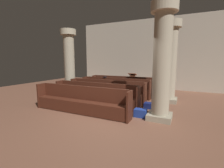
{
  "coord_description": "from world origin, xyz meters",
  "views": [
    {
      "loc": [
        2.16,
        -4.49,
        1.83
      ],
      "look_at": [
        -0.95,
        2.1,
        0.75
      ],
      "focal_mm": 25.17,
      "sensor_mm": 36.0,
      "label": 1
    }
  ],
  "objects_px": {
    "pew_row_2": "(106,90)",
    "pillar_aisle_side": "(170,61)",
    "pillar_far_side": "(69,61)",
    "hymn_book": "(105,77)",
    "pew_row_3": "(95,94)",
    "pillar_aisle_rear": "(162,61)",
    "kneeler_box_blue": "(140,113)",
    "pew_row_1": "(115,87)",
    "lectern": "(132,83)",
    "kneeler_box_navy": "(149,106)",
    "pew_row_0": "(122,84)",
    "pew_row_4": "(80,99)"
  },
  "relations": [
    {
      "from": "pew_row_4",
      "to": "hymn_book",
      "type": "height_order",
      "value": "hymn_book"
    },
    {
      "from": "pillar_aisle_rear",
      "to": "kneeler_box_navy",
      "type": "distance_m",
      "value": 2.07
    },
    {
      "from": "pew_row_0",
      "to": "pillar_far_side",
      "type": "relative_size",
      "value": 1.06
    },
    {
      "from": "pew_row_2",
      "to": "pew_row_3",
      "type": "bearing_deg",
      "value": -90.0
    },
    {
      "from": "kneeler_box_navy",
      "to": "pew_row_0",
      "type": "bearing_deg",
      "value": 130.72
    },
    {
      "from": "pillar_far_side",
      "to": "hymn_book",
      "type": "xyz_separation_m",
      "value": [
        1.92,
        0.6,
        -0.87
      ]
    },
    {
      "from": "lectern",
      "to": "kneeler_box_navy",
      "type": "xyz_separation_m",
      "value": [
        1.73,
        -3.3,
        -0.34
      ]
    },
    {
      "from": "hymn_book",
      "to": "pew_row_0",
      "type": "bearing_deg",
      "value": 50.47
    },
    {
      "from": "pillar_far_side",
      "to": "lectern",
      "type": "distance_m",
      "value": 3.98
    },
    {
      "from": "pew_row_1",
      "to": "pillar_far_side",
      "type": "xyz_separation_m",
      "value": [
        -2.59,
        -0.42,
        1.33
      ]
    },
    {
      "from": "pew_row_1",
      "to": "kneeler_box_blue",
      "type": "height_order",
      "value": "pew_row_1"
    },
    {
      "from": "pew_row_0",
      "to": "pew_row_3",
      "type": "height_order",
      "value": "same"
    },
    {
      "from": "pew_row_1",
      "to": "pew_row_4",
      "type": "distance_m",
      "value": 2.98
    },
    {
      "from": "lectern",
      "to": "pew_row_3",
      "type": "bearing_deg",
      "value": -95.13
    },
    {
      "from": "pillar_aisle_side",
      "to": "kneeler_box_blue",
      "type": "distance_m",
      "value": 3.03
    },
    {
      "from": "hymn_book",
      "to": "pillar_far_side",
      "type": "bearing_deg",
      "value": -162.54
    },
    {
      "from": "pillar_aisle_side",
      "to": "hymn_book",
      "type": "height_order",
      "value": "pillar_aisle_side"
    },
    {
      "from": "pew_row_3",
      "to": "pew_row_4",
      "type": "bearing_deg",
      "value": -90.0
    },
    {
      "from": "kneeler_box_navy",
      "to": "pillar_far_side",
      "type": "bearing_deg",
      "value": 167.94
    },
    {
      "from": "pillar_aisle_side",
      "to": "kneeler_box_blue",
      "type": "height_order",
      "value": "pillar_aisle_side"
    },
    {
      "from": "hymn_book",
      "to": "kneeler_box_blue",
      "type": "xyz_separation_m",
      "value": [
        2.71,
        -2.67,
        -0.82
      ]
    },
    {
      "from": "lectern",
      "to": "pew_row_4",
      "type": "bearing_deg",
      "value": -94.08
    },
    {
      "from": "pew_row_3",
      "to": "pillar_aisle_rear",
      "type": "relative_size",
      "value": 1.06
    },
    {
      "from": "pew_row_2",
      "to": "pillar_aisle_side",
      "type": "xyz_separation_m",
      "value": [
        2.64,
        0.95,
        1.33
      ]
    },
    {
      "from": "pew_row_0",
      "to": "kneeler_box_navy",
      "type": "distance_m",
      "value": 3.21
    },
    {
      "from": "pew_row_3",
      "to": "pew_row_1",
      "type": "bearing_deg",
      "value": 90.0
    },
    {
      "from": "pillar_aisle_side",
      "to": "lectern",
      "type": "height_order",
      "value": "pillar_aisle_side"
    },
    {
      "from": "pew_row_1",
      "to": "pillar_aisle_side",
      "type": "bearing_deg",
      "value": -1.0
    },
    {
      "from": "pew_row_0",
      "to": "pillar_aisle_side",
      "type": "height_order",
      "value": "pillar_aisle_side"
    },
    {
      "from": "pew_row_3",
      "to": "pew_row_0",
      "type": "bearing_deg",
      "value": 90.0
    },
    {
      "from": "pew_row_2",
      "to": "pillar_aisle_side",
      "type": "bearing_deg",
      "value": 19.76
    },
    {
      "from": "pew_row_3",
      "to": "kneeler_box_blue",
      "type": "xyz_separation_m",
      "value": [
        2.04,
        -0.5,
        -0.36
      ]
    },
    {
      "from": "lectern",
      "to": "hymn_book",
      "type": "bearing_deg",
      "value": -120.96
    },
    {
      "from": "pew_row_1",
      "to": "hymn_book",
      "type": "height_order",
      "value": "hymn_book"
    },
    {
      "from": "kneeler_box_blue",
      "to": "hymn_book",
      "type": "bearing_deg",
      "value": 135.44
    },
    {
      "from": "pillar_far_side",
      "to": "pew_row_2",
      "type": "bearing_deg",
      "value": -12.44
    },
    {
      "from": "pillar_aisle_rear",
      "to": "kneeler_box_navy",
      "type": "height_order",
      "value": "pillar_aisle_rear"
    },
    {
      "from": "pew_row_0",
      "to": "pillar_far_side",
      "type": "xyz_separation_m",
      "value": [
        -2.59,
        -1.42,
        1.33
      ]
    },
    {
      "from": "pillar_aisle_side",
      "to": "pew_row_1",
      "type": "bearing_deg",
      "value": 179.0
    },
    {
      "from": "pew_row_3",
      "to": "kneeler_box_blue",
      "type": "bearing_deg",
      "value": -13.82
    },
    {
      "from": "pillar_far_side",
      "to": "kneeler_box_blue",
      "type": "bearing_deg",
      "value": -24.07
    },
    {
      "from": "lectern",
      "to": "pillar_aisle_rear",
      "type": "bearing_deg",
      "value": -61.94
    },
    {
      "from": "pew_row_1",
      "to": "pillar_aisle_rear",
      "type": "relative_size",
      "value": 1.06
    },
    {
      "from": "pew_row_0",
      "to": "pillar_aisle_rear",
      "type": "xyz_separation_m",
      "value": [
        2.64,
        -3.42,
        1.33
      ]
    },
    {
      "from": "pillar_aisle_rear",
      "to": "hymn_book",
      "type": "bearing_deg",
      "value": 141.84
    },
    {
      "from": "pillar_aisle_side",
      "to": "lectern",
      "type": "relative_size",
      "value": 3.24
    },
    {
      "from": "pillar_far_side",
      "to": "hymn_book",
      "type": "distance_m",
      "value": 2.19
    },
    {
      "from": "pillar_far_side",
      "to": "pillar_aisle_rear",
      "type": "distance_m",
      "value": 5.6
    },
    {
      "from": "pillar_aisle_side",
      "to": "pew_row_2",
      "type": "bearing_deg",
      "value": -160.24
    },
    {
      "from": "pew_row_0",
      "to": "pillar_aisle_side",
      "type": "relative_size",
      "value": 1.06
    }
  ]
}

